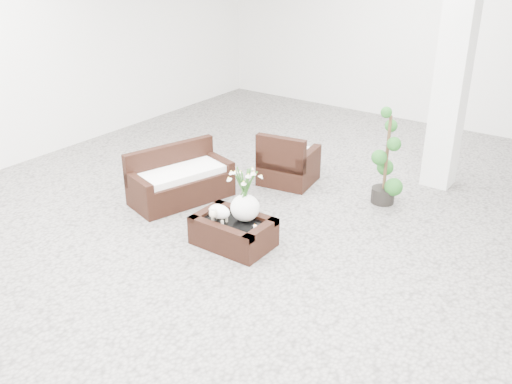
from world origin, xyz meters
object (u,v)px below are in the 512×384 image
Objects in this scene: coffee_table at (233,233)px; armchair at (289,157)px; loveseat at (181,176)px; topiary at (387,157)px.

armchair reaches higher than coffee_table.
loveseat is (-0.86, -1.38, -0.03)m from armchair.
loveseat is at bearing -145.96° from topiary.
loveseat is (-1.33, 0.55, 0.21)m from coffee_table.
armchair is at bearing 103.68° from coffee_table.
coffee_table is 1.45m from loveseat.
topiary is at bearing -39.10° from loveseat.
armchair is 0.60× the size of topiary.
topiary reaches higher than armchair.
coffee_table is at bearing 94.86° from armchair.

